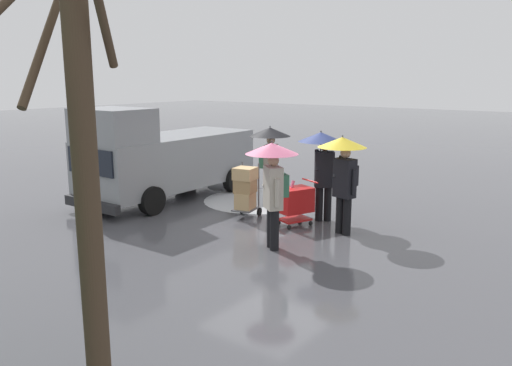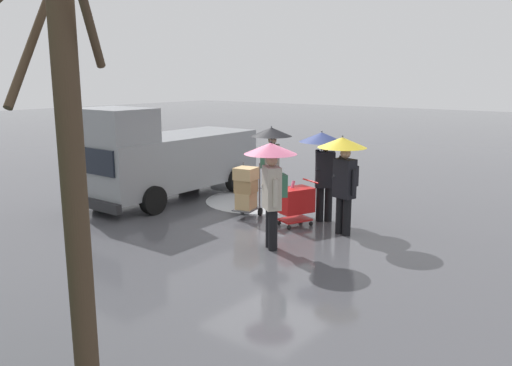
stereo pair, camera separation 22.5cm
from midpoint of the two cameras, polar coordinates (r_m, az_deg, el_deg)
ground_plane at (r=12.01m, az=1.98°, el=-4.52°), size 90.00×90.00×0.00m
slush_patch_near_cluster at (r=14.20m, az=0.80°, el=-1.93°), size 2.95×2.95×0.01m
slush_patch_mid_street at (r=15.99m, az=-2.08°, el=-0.38°), size 1.46×1.46×0.01m
cargo_van_parked_right at (r=14.39m, az=-9.60°, el=2.86°), size 2.26×5.37×2.60m
shopping_cart_vendor at (r=11.75m, az=4.92°, el=-2.04°), size 0.81×0.96×1.04m
hand_dolly_boxes at (r=12.34m, az=-0.58°, el=-0.59°), size 0.64×0.79×1.32m
pedestrian_pink_side at (r=9.97m, az=2.38°, el=1.38°), size 1.04×1.04×2.15m
pedestrian_black_side at (r=13.05m, az=2.22°, el=3.85°), size 1.04×1.04×2.15m
pedestrian_white_side at (r=11.06m, az=10.28°, el=2.23°), size 1.04×1.04×2.15m
pedestrian_far_side at (r=12.00m, az=8.00°, el=3.04°), size 1.04×1.04×2.15m
bare_tree_near at (r=5.08m, az=-18.46°, el=-1.84°), size 1.05×1.04×4.57m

